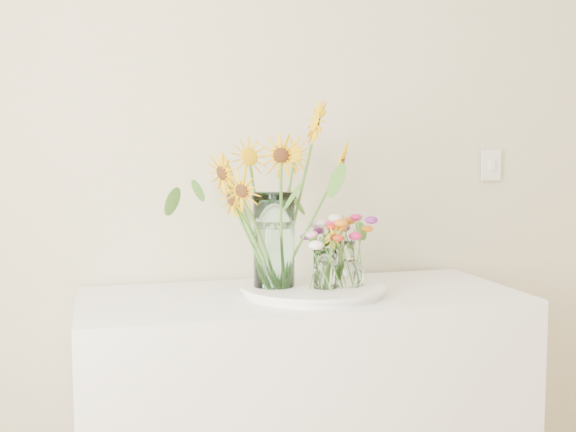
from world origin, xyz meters
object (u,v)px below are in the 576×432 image
Objects in this scene: mason_jar at (274,240)px; counter at (301,429)px; tray at (313,290)px; small_vase_a at (325,270)px; small_vase_b at (349,264)px; small_vase_c at (330,261)px.

counter is at bearing 5.36° from mason_jar.
tray is (0.03, -0.02, 0.46)m from counter.
small_vase_a reaches higher than tray.
counter is 0.46m from tray.
tray is at bearing -38.28° from counter.
mason_jar is at bearing 153.80° from small_vase_a.
small_vase_b reaches higher than tray.
small_vase_a is (0.15, -0.07, -0.09)m from mason_jar.
small_vase_a is 0.85× the size of small_vase_b.
small_vase_a is at bearing -114.17° from small_vase_c.
tray is 0.21m from mason_jar.
tray reaches higher than counter.
mason_jar is 2.32× the size of small_vase_c.
small_vase_c reaches higher than counter.
mason_jar reaches higher than tray.
small_vase_b is at bearing -14.39° from mason_jar.
mason_jar is 0.18m from small_vase_a.
counter is 0.56m from small_vase_c.
mason_jar reaches higher than small_vase_a.
small_vase_c is (-0.02, 0.14, -0.01)m from small_vase_b.
small_vase_b is 0.14m from small_vase_c.
small_vase_b is (0.14, -0.07, 0.55)m from counter.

